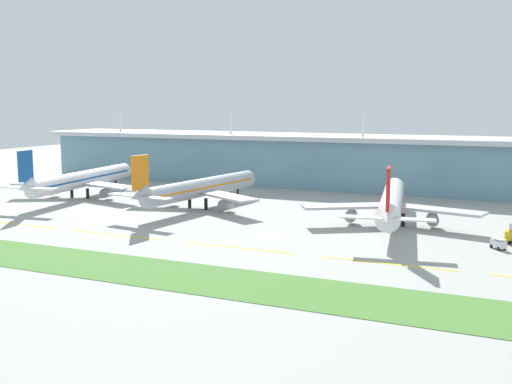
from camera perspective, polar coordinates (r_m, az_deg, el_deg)
ground_plane at (r=146.99m, az=1.49°, el=-4.45°), size 600.00×600.00×0.00m
terminal_building at (r=237.08m, az=10.45°, el=2.85°), size 288.00×34.00×29.69m
airliner_nearest at (r=219.36m, az=-16.39°, el=1.15°), size 48.43×68.79×18.90m
airliner_near_middle at (r=189.52m, az=-5.36°, el=0.38°), size 48.41×65.19×18.90m
airliner_far_middle at (r=165.99m, az=12.89°, el=-0.92°), size 48.18×69.32×18.90m
taxiway_stripe_west at (r=176.69m, az=-22.02°, el=-2.89°), size 28.00×0.70×0.04m
taxiway_stripe_mid_west at (r=154.45m, az=-13.15°, el=-4.04°), size 28.00×0.70×0.04m
taxiway_stripe_centre at (r=137.11m, az=-1.65°, el=-5.38°), size 28.00×0.70×0.04m
taxiway_stripe_mid_east at (r=126.72m, az=12.47°, el=-6.72°), size 28.00×0.70×0.04m
grass_verge at (r=114.27m, az=-5.74°, el=-8.20°), size 300.00×18.00×0.10m
baggage_cart at (r=146.44m, az=22.21°, el=-4.62°), size 3.70×3.92×2.48m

